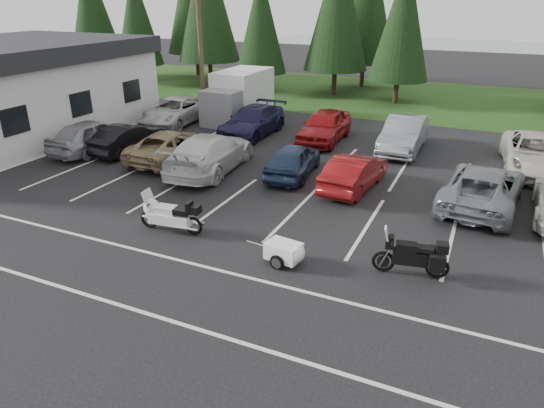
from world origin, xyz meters
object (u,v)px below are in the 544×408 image
at_px(car_near_5, 354,172).
at_px(car_far_4, 536,154).
at_px(utility_pole, 200,40).
at_px(car_far_3, 404,134).
at_px(box_truck, 235,97).
at_px(car_far_1, 252,121).
at_px(car_far_2, 325,126).
at_px(car_far_0, 175,111).
at_px(car_near_2, 172,146).
at_px(touring_motorcycle, 170,212).
at_px(adventure_motorcycle, 411,253).
at_px(car_near_1, 129,138).
at_px(car_near_4, 293,160).
at_px(car_near_3, 210,153).
at_px(car_near_6, 483,187).
at_px(cargo_trailer, 284,253).
at_px(car_near_0, 93,135).

bearing_deg(car_near_5, car_far_4, -135.69).
relative_size(utility_pole, car_far_3, 1.78).
relative_size(box_truck, car_near_5, 1.34).
xyz_separation_m(car_far_1, car_far_3, (8.14, 0.56, 0.06)).
height_order(car_near_5, car_far_2, car_far_2).
bearing_deg(car_far_0, car_near_2, -59.12).
bearing_deg(touring_motorcycle, adventure_motorcycle, -2.36).
relative_size(car_near_1, car_near_4, 1.01).
relative_size(car_near_3, car_near_6, 1.06).
bearing_deg(car_near_5, car_near_2, 5.23).
distance_m(car_far_2, cargo_trailer, 13.00).
xyz_separation_m(box_truck, car_near_6, (14.57, -8.04, -0.70)).
bearing_deg(car_near_5, car_near_3, 10.09).
bearing_deg(adventure_motorcycle, car_far_2, 108.63).
relative_size(car_near_2, car_near_6, 0.94).
distance_m(car_far_1, car_far_4, 13.99).
xyz_separation_m(car_far_4, touring_motorcycle, (-11.12, -11.64, -0.09)).
bearing_deg(car_near_2, utility_pole, -69.00).
xyz_separation_m(car_near_0, car_near_4, (10.36, 0.83, -0.10)).
relative_size(car_near_6, car_far_0, 0.99).
xyz_separation_m(car_far_1, car_far_4, (13.99, -0.10, 0.01)).
bearing_deg(car_near_3, car_far_4, -161.48).
distance_m(car_near_4, car_near_5, 2.84).
height_order(car_near_5, car_far_1, car_far_1).
height_order(car_near_2, car_near_4, car_near_4).
bearing_deg(car_near_4, cargo_trailer, 104.20).
bearing_deg(car_near_5, car_far_1, -31.65).
bearing_deg(car_near_6, car_far_1, -17.73).
distance_m(car_near_2, cargo_trailer, 10.80).
bearing_deg(car_near_2, box_truck, -83.26).
xyz_separation_m(car_near_0, car_near_5, (13.17, 0.41, -0.12)).
distance_m(utility_pole, car_far_3, 13.34).
distance_m(car_near_0, cargo_trailer, 14.36).
distance_m(utility_pole, touring_motorcycle, 16.31).
height_order(car_near_6, adventure_motorcycle, car_near_6).
distance_m(box_truck, car_near_5, 12.84).
distance_m(car_near_5, adventure_motorcycle, 6.58).
height_order(car_far_2, cargo_trailer, car_far_2).
height_order(car_near_2, car_far_4, car_far_4).
height_order(box_truck, car_near_1, box_truck).
bearing_deg(car_far_3, car_far_0, -179.27).
distance_m(box_truck, adventure_motorcycle, 19.13).
distance_m(car_near_2, car_near_6, 13.50).
relative_size(car_near_6, car_far_1, 1.01).
xyz_separation_m(car_near_2, car_far_1, (1.44, 5.48, 0.07)).
bearing_deg(car_far_2, car_near_1, -145.74).
bearing_deg(utility_pole, cargo_trailer, -51.12).
height_order(cargo_trailer, adventure_motorcycle, adventure_motorcycle).
height_order(utility_pole, car_far_0, utility_pole).
relative_size(car_far_2, car_far_3, 0.97).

